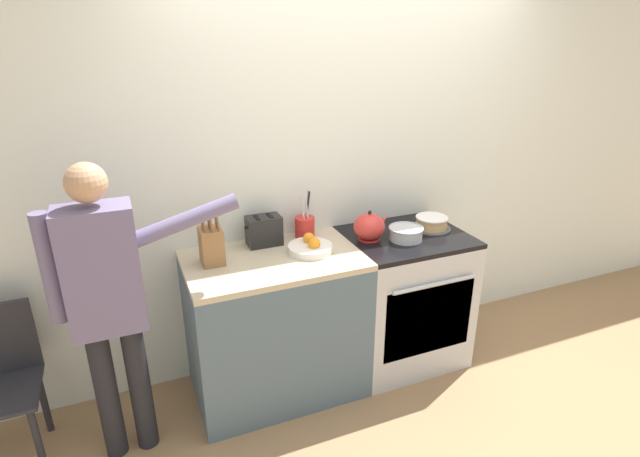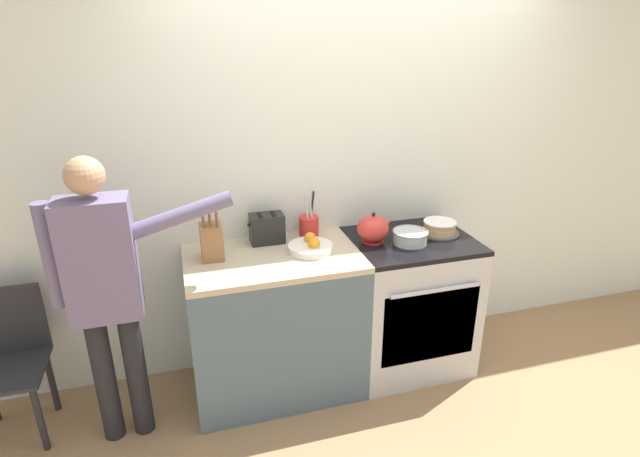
# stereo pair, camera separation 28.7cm
# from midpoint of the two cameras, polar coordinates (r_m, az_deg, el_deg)

# --- Properties ---
(ground_plane) EXTENTS (16.00, 16.00, 0.00)m
(ground_plane) POSITION_cam_midpoint_polar(r_m,az_deg,el_deg) (3.32, 5.39, -18.07)
(ground_plane) COLOR #93704C
(wall_back) EXTENTS (8.00, 0.04, 2.60)m
(wall_back) POSITION_cam_midpoint_polar(r_m,az_deg,el_deg) (3.25, 0.77, 7.11)
(wall_back) COLOR silver
(wall_back) RESTS_ON ground_plane
(counter_cabinet) EXTENTS (1.01, 0.64, 0.91)m
(counter_cabinet) POSITION_cam_midpoint_polar(r_m,az_deg,el_deg) (3.11, -7.73, -10.97)
(counter_cabinet) COLOR #4C6070
(counter_cabinet) RESTS_ON ground_plane
(stove_range) EXTENTS (0.76, 0.67, 0.91)m
(stove_range) POSITION_cam_midpoint_polar(r_m,az_deg,el_deg) (3.39, 6.99, -7.87)
(stove_range) COLOR #B7BABF
(stove_range) RESTS_ON ground_plane
(layer_cake) EXTENTS (0.25, 0.25, 0.08)m
(layer_cake) POSITION_cam_midpoint_polar(r_m,az_deg,el_deg) (3.30, 10.21, 0.54)
(layer_cake) COLOR #4C4C51
(layer_cake) RESTS_ON stove_range
(tea_kettle) EXTENTS (0.24, 0.20, 0.19)m
(tea_kettle) POSITION_cam_midpoint_polar(r_m,az_deg,el_deg) (3.08, 3.08, 0.15)
(tea_kettle) COLOR red
(tea_kettle) RESTS_ON stove_range
(mixing_bowl) EXTENTS (0.22, 0.22, 0.08)m
(mixing_bowl) POSITION_cam_midpoint_polar(r_m,az_deg,el_deg) (3.11, 7.19, -0.60)
(mixing_bowl) COLOR #B7BABF
(mixing_bowl) RESTS_ON stove_range
(knife_block) EXTENTS (0.12, 0.14, 0.30)m
(knife_block) POSITION_cam_midpoint_polar(r_m,az_deg,el_deg) (2.85, -15.15, -1.96)
(knife_block) COLOR olive
(knife_block) RESTS_ON counter_cabinet
(utensil_crock) EXTENTS (0.12, 0.12, 0.31)m
(utensil_crock) POSITION_cam_midpoint_polar(r_m,az_deg,el_deg) (3.13, -4.37, 0.23)
(utensil_crock) COLOR red
(utensil_crock) RESTS_ON counter_cabinet
(fruit_bowl) EXTENTS (0.26, 0.26, 0.10)m
(fruit_bowl) POSITION_cam_midpoint_polar(r_m,az_deg,el_deg) (2.93, -3.90, -2.18)
(fruit_bowl) COLOR silver
(fruit_bowl) RESTS_ON counter_cabinet
(toaster) EXTENTS (0.22, 0.13, 0.18)m
(toaster) POSITION_cam_midpoint_polar(r_m,az_deg,el_deg) (3.04, -9.12, -0.29)
(toaster) COLOR black
(toaster) RESTS_ON counter_cabinet
(person_baker) EXTENTS (0.92, 0.20, 1.59)m
(person_baker) POSITION_cam_midpoint_polar(r_m,az_deg,el_deg) (2.66, -25.98, -6.81)
(person_baker) COLOR black
(person_baker) RESTS_ON ground_plane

